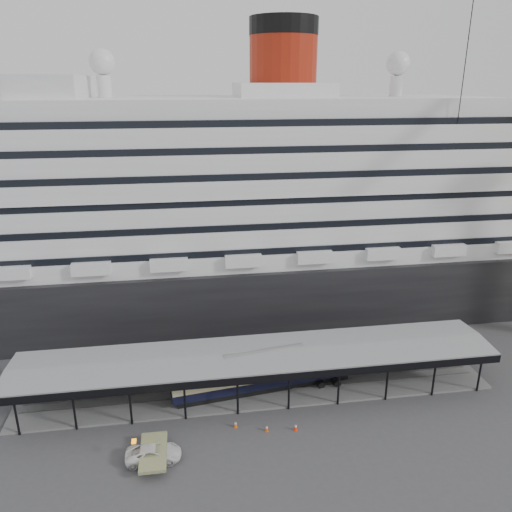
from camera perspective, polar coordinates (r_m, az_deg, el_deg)
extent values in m
plane|color=#3D3D3F|center=(58.07, 1.00, -17.83)|extent=(200.00, 200.00, 0.00)
cube|color=black|center=(83.60, -2.67, -1.79)|extent=(130.00, 30.00, 10.00)
cylinder|color=maroon|center=(79.26, 3.11, 20.97)|extent=(10.00, 10.00, 9.00)
cylinder|color=black|center=(79.59, 3.18, 24.75)|extent=(10.10, 10.10, 2.50)
sphere|color=silver|center=(78.29, -17.19, 20.45)|extent=(3.60, 3.60, 3.60)
sphere|color=silver|center=(84.76, 15.93, 20.41)|extent=(3.60, 3.60, 3.60)
cube|color=slate|center=(62.01, 0.20, -14.99)|extent=(56.00, 8.00, 0.24)
cube|color=slate|center=(61.33, 0.31, -15.24)|extent=(54.00, 0.08, 0.10)
cube|color=slate|center=(62.51, 0.09, -14.50)|extent=(54.00, 0.08, 0.10)
cube|color=black|center=(55.91, 0.94, -13.89)|extent=(56.00, 0.18, 0.90)
cube|color=black|center=(63.54, -0.43, -9.50)|extent=(56.00, 0.18, 0.90)
cube|color=slate|center=(59.30, 0.21, -10.95)|extent=(56.00, 9.00, 0.24)
cylinder|color=black|center=(71.54, -26.15, 8.14)|extent=(0.12, 0.12, 47.21)
cylinder|color=black|center=(77.00, 21.47, 9.44)|extent=(0.12, 0.12, 47.21)
imported|color=white|center=(53.29, -11.62, -21.25)|extent=(5.41, 2.52, 1.50)
cube|color=black|center=(61.84, 0.90, -14.57)|extent=(21.19, 5.22, 0.70)
cube|color=black|center=(61.35, 0.91, -13.87)|extent=(22.24, 5.75, 1.10)
cube|color=beige|center=(60.70, 0.91, -12.92)|extent=(22.24, 5.79, 1.30)
cube|color=black|center=(60.25, 0.92, -12.23)|extent=(22.24, 5.75, 0.40)
cube|color=#D04F0B|center=(56.11, 1.25, -19.35)|extent=(0.44, 0.44, 0.03)
cone|color=#D04F0B|center=(55.88, 1.25, -19.06)|extent=(0.37, 0.37, 0.72)
cylinder|color=white|center=(55.84, 1.25, -19.00)|extent=(0.23, 0.23, 0.14)
cube|color=#E35C0C|center=(56.64, -2.33, -18.94)|extent=(0.49, 0.49, 0.03)
cone|color=#E35C0C|center=(56.41, -2.34, -18.64)|extent=(0.41, 0.41, 0.74)
cylinder|color=white|center=(56.36, -2.34, -18.58)|extent=(0.24, 0.24, 0.14)
cube|color=#F8330D|center=(56.37, 4.55, -19.20)|extent=(0.49, 0.49, 0.03)
cone|color=#F8330D|center=(56.12, 4.56, -18.88)|extent=(0.41, 0.41, 0.79)
cylinder|color=white|center=(56.08, 4.57, -18.82)|extent=(0.25, 0.25, 0.15)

